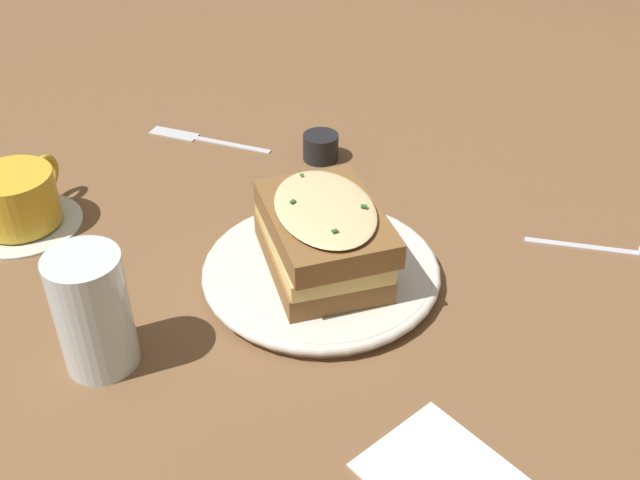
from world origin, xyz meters
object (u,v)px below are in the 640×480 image
dinner_plate (320,272)px  napkin (446,478)px  sandwich (323,236)px  condiment_pot (321,147)px  water_glass (93,312)px  fork (196,137)px  teacup_with_saucer (18,201)px

dinner_plate → napkin: (-0.24, 0.10, -0.01)m
sandwich → condiment_pot: bearing=-44.8°
water_glass → fork: (0.28, -0.31, -0.06)m
sandwich → teacup_with_saucer: sandwich is taller
water_glass → condiment_pot: water_glass is taller
teacup_with_saucer → water_glass: bearing=-129.9°
teacup_with_saucer → water_glass: water_glass is taller
sandwich → napkin: size_ratio=1.59×
condiment_pot → sandwich: bearing=135.2°
dinner_plate → condiment_pot: size_ratio=5.32×
sandwich → teacup_with_saucer: 0.35m
sandwich → condiment_pot: 0.25m
napkin → dinner_plate: bearing=-23.4°
sandwich → dinner_plate: bearing=33.9°
teacup_with_saucer → condiment_pot: 0.37m
teacup_with_saucer → napkin: bearing=-111.4°
sandwich → napkin: 0.26m
teacup_with_saucer → napkin: 0.55m
teacup_with_saucer → napkin: (-0.55, -0.06, -0.03)m
dinner_plate → condiment_pot: 0.25m
dinner_plate → napkin: 0.26m
dinner_plate → water_glass: bearing=75.1°
dinner_plate → fork: (0.33, -0.10, -0.01)m
dinner_plate → condiment_pot: (0.18, -0.18, 0.01)m
water_glass → condiment_pot: size_ratio=2.54×
sandwich → napkin: sandwich is taller
dinner_plate → napkin: bearing=156.6°
sandwich → teacup_with_saucer: bearing=28.4°
sandwich → condiment_pot: (0.18, -0.18, -0.04)m
sandwich → teacup_with_saucer: size_ratio=1.38×
teacup_with_saucer → condiment_pot: size_ratio=2.99×
dinner_plate → fork: bearing=-16.0°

